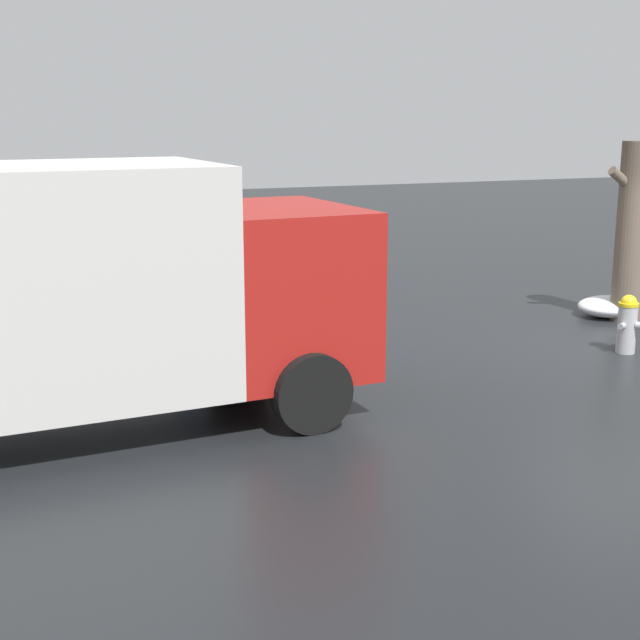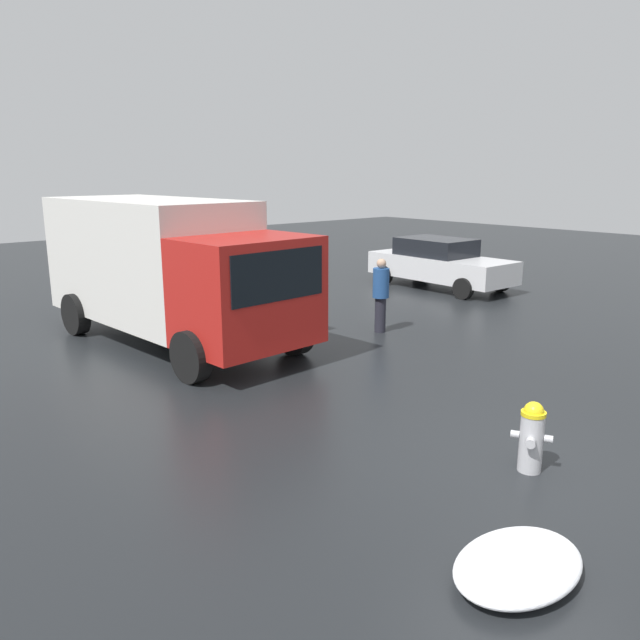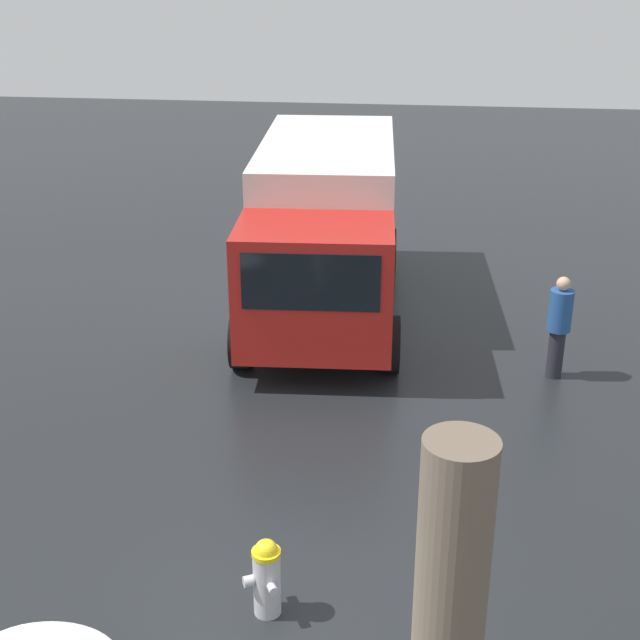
% 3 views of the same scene
% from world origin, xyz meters
% --- Properties ---
extents(ground_plane, '(60.00, 60.00, 0.00)m').
position_xyz_m(ground_plane, '(0.00, 0.00, 0.00)').
color(ground_plane, black).
extents(fire_hydrant, '(0.47, 0.39, 0.87)m').
position_xyz_m(fire_hydrant, '(-0.00, 0.00, 0.45)').
color(fire_hydrant, '#B7B7BC').
rests_on(fire_hydrant, ground_plane).
extents(delivery_truck, '(6.80, 2.92, 2.92)m').
position_xyz_m(delivery_truck, '(8.10, 0.35, 1.60)').
color(delivery_truck, red).
rests_on(delivery_truck, ground_plane).
extents(pedestrian, '(0.36, 0.36, 1.64)m').
position_xyz_m(pedestrian, '(5.72, -3.49, 0.89)').
color(pedestrian, '#23232D').
rests_on(pedestrian, ground_plane).
extents(parked_car, '(4.57, 2.05, 1.49)m').
position_xyz_m(parked_car, '(8.24, -8.78, 0.76)').
color(parked_car, silver).
rests_on(parked_car, ground_plane).
extents(snow_pile_by_tree, '(0.95, 1.40, 0.25)m').
position_xyz_m(snow_pile_by_tree, '(-1.01, 1.91, 0.13)').
color(snow_pile_by_tree, white).
rests_on(snow_pile_by_tree, ground_plane).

